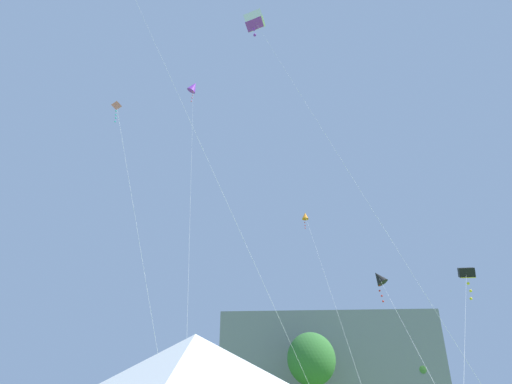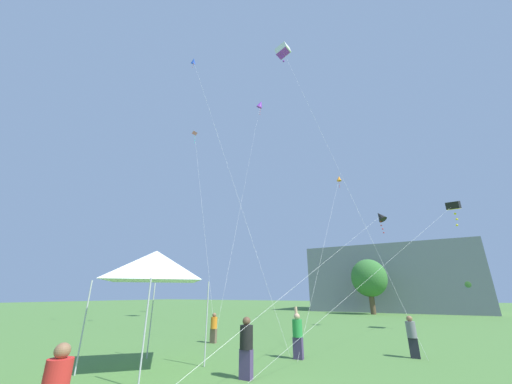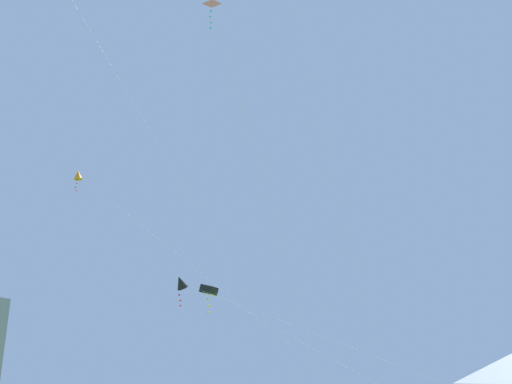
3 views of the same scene
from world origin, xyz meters
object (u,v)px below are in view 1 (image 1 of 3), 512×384
object	(u,v)px
kite_pink_delta_3	(117,112)
kite_black_diamond_6	(379,278)
festival_tent	(194,368)
kite_orange_diamond_5	(305,216)
kite_black_box_1	(466,273)
kite_purple_diamond_4	(193,87)
kite_white_box_2	(255,21)

from	to	relation	value
kite_pink_delta_3	kite_black_diamond_6	distance (m)	18.13
festival_tent	kite_orange_diamond_5	size ratio (longest dim) A/B	0.21
kite_pink_delta_3	kite_orange_diamond_5	size ratio (longest dim) A/B	0.89
kite_black_box_1	kite_purple_diamond_4	distance (m)	28.09
kite_orange_diamond_5	kite_pink_delta_3	bearing A→B (deg)	-129.77
kite_pink_delta_3	festival_tent	bearing A→B (deg)	-53.00
kite_purple_diamond_4	kite_black_diamond_6	distance (m)	24.98
kite_orange_diamond_5	kite_black_diamond_6	distance (m)	8.99
kite_black_box_1	kite_purple_diamond_4	bearing A→B (deg)	164.91
festival_tent	kite_black_diamond_6	world-z (taller)	kite_black_diamond_6
kite_purple_diamond_4	kite_orange_diamond_5	world-z (taller)	kite_purple_diamond_4
kite_black_box_1	kite_orange_diamond_5	xyz separation A→B (m)	(-9.29, 5.01, 5.89)
kite_white_box_2	kite_purple_diamond_4	distance (m)	9.73
kite_purple_diamond_4	kite_orange_diamond_5	xyz separation A→B (m)	(10.08, -0.21, -13.77)
kite_white_box_2	kite_pink_delta_3	size ratio (longest dim) A/B	1.72
festival_tent	kite_white_box_2	xyz separation A→B (m)	(-0.47, 15.70, 25.35)
kite_orange_diamond_5	festival_tent	bearing A→B (deg)	-97.49
kite_black_box_1	kite_orange_diamond_5	bearing A→B (deg)	151.66
festival_tent	kite_black_box_1	world-z (taller)	kite_black_box_1
kite_orange_diamond_5	kite_black_diamond_6	xyz separation A→B (m)	(4.05, -5.21, -6.11)
kite_black_box_1	kite_white_box_2	xyz separation A→B (m)	(-12.74, -1.88, 19.99)
kite_white_box_2	kite_purple_diamond_4	size ratio (longest dim) A/B	1.01
festival_tent	kite_orange_diamond_5	world-z (taller)	kite_orange_diamond_5
kite_black_diamond_6	kite_orange_diamond_5	bearing A→B (deg)	127.86
kite_black_diamond_6	kite_purple_diamond_4	bearing A→B (deg)	159.03
kite_purple_diamond_4	kite_orange_diamond_5	distance (m)	17.06
kite_black_box_1	kite_purple_diamond_4	world-z (taller)	kite_purple_diamond_4
festival_tent	kite_black_diamond_6	xyz separation A→B (m)	(7.02, 17.39, 5.14)
kite_pink_delta_3	kite_black_box_1	bearing A→B (deg)	21.00
kite_orange_diamond_5	kite_black_box_1	bearing A→B (deg)	-28.34
kite_purple_diamond_4	kite_black_box_1	bearing A→B (deg)	-15.09
festival_tent	kite_pink_delta_3	world-z (taller)	kite_pink_delta_3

